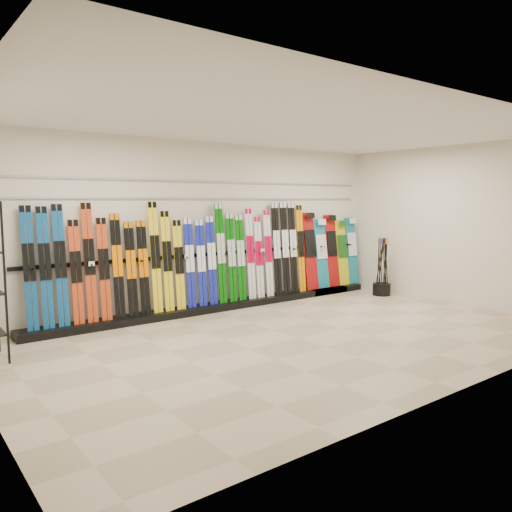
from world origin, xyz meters
TOP-DOWN VIEW (x-y plane):
  - floor at (0.00, 0.00)m, footprint 8.00×8.00m
  - back_wall at (0.00, 2.50)m, footprint 8.00×0.00m
  - right_wall at (4.00, 0.00)m, footprint 0.00×5.00m
  - ceiling at (0.00, 0.00)m, footprint 8.00×8.00m
  - ski_rack_base at (0.22, 2.28)m, footprint 8.00×0.40m
  - skis at (-0.44, 2.31)m, footprint 5.36×0.18m
  - snowboards at (3.06, 2.36)m, footprint 1.59×0.25m
  - pole_bin at (3.59, 1.38)m, footprint 0.37×0.37m
  - ski_poles at (3.56, 1.36)m, footprint 0.25×0.25m
  - slatwall_rail_0 at (0.00, 2.48)m, footprint 7.60×0.02m
  - slatwall_rail_1 at (0.00, 2.48)m, footprint 7.60×0.02m

SIDE VIEW (x-z plane):
  - floor at x=0.00m, z-range 0.00..0.00m
  - ski_rack_base at x=0.22m, z-range 0.00..0.12m
  - pole_bin at x=3.59m, z-range 0.00..0.25m
  - ski_poles at x=3.56m, z-range 0.02..1.20m
  - snowboards at x=3.06m, z-range 0.07..1.67m
  - skis at x=-0.44m, z-range 0.04..1.87m
  - back_wall at x=0.00m, z-range -2.50..5.50m
  - right_wall at x=4.00m, z-range -1.00..4.00m
  - slatwall_rail_0 at x=0.00m, z-range 1.98..2.02m
  - slatwall_rail_1 at x=0.00m, z-range 2.28..2.31m
  - ceiling at x=0.00m, z-range 3.00..3.00m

